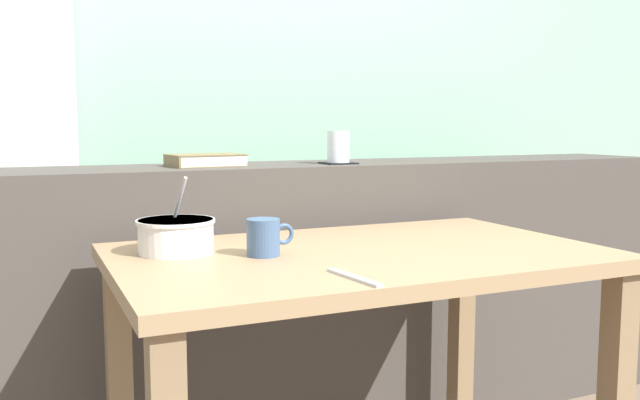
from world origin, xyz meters
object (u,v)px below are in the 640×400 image
Objects in this scene: breakfast_table at (359,296)px; ceramic_mug at (264,237)px; closed_book at (205,160)px; soup_bowl at (176,236)px; fork_utensil at (354,277)px; juice_glass at (338,148)px; coaster_square at (338,163)px.

ceramic_mug is (-0.23, 0.03, 0.16)m from breakfast_table.
soup_bowl is (-0.19, -0.47, -0.15)m from closed_book.
closed_book is 0.89m from fork_utensil.
soup_bowl is at bearing 114.75° from fork_utensil.
closed_book is 0.60m from ceramic_mug.
ceramic_mug is (0.18, -0.11, 0.00)m from soup_bowl.
juice_glass is 0.76m from soup_bowl.
coaster_square reaches higher than ceramic_mug.
coaster_square is 0.69m from ceramic_mug.
closed_book is (-0.21, 0.61, 0.30)m from breakfast_table.
juice_glass reaches higher than fork_utensil.
fork_utensil is at bearing -85.83° from closed_book.
coaster_square is 0.75m from soup_bowl.
coaster_square is 0.90m from fork_utensil.
fork_utensil is (-0.36, -0.81, -0.17)m from coaster_square.
ceramic_mug reaches higher than fork_utensil.
soup_bowl reaches higher than breakfast_table.
juice_glass is at bearing 0.00° from coaster_square.
closed_book is 2.06× the size of ceramic_mug.
juice_glass reaches higher than ceramic_mug.
coaster_square is at bearing 49.90° from ceramic_mug.
soup_bowl reaches higher than coaster_square.
coaster_square reaches higher than fork_utensil.
juice_glass is (0.00, 0.00, 0.05)m from coaster_square.
juice_glass is 0.89× the size of ceramic_mug.
coaster_square is 0.99× the size of juice_glass.
soup_bowl is at bearing -146.65° from juice_glass.
closed_book is 0.53m from soup_bowl.
breakfast_table is at bearing -70.83° from closed_book.
coaster_square is (0.21, 0.55, 0.29)m from breakfast_table.
juice_glass reaches higher than closed_book.
breakfast_table is 0.71m from closed_book.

